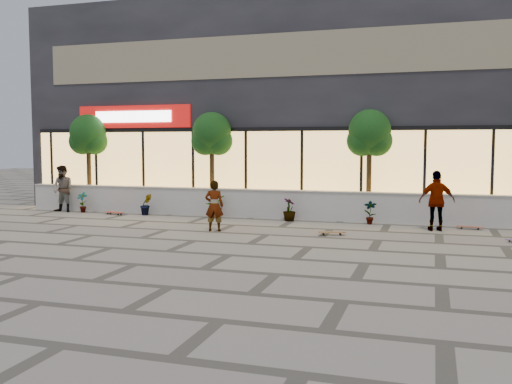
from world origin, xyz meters
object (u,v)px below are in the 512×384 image
(tree_midwest, at_px, (212,136))
(skater_right_near, at_px, (437,201))
(tree_west, at_px, (88,137))
(skater_left, at_px, (63,189))
(skateboard_center, at_px, (332,232))
(skater_center, at_px, (214,206))
(tree_mideast, at_px, (370,136))
(skateboard_right_near, at_px, (470,227))
(skateboard_left, at_px, (114,212))

(tree_midwest, bearing_deg, skater_right_near, -14.33)
(tree_west, relative_size, skater_right_near, 2.09)
(tree_midwest, xyz_separation_m, skater_left, (-5.77, -1.40, -2.06))
(skater_left, distance_m, skateboard_center, 11.46)
(skater_center, relative_size, skater_right_near, 0.84)
(tree_midwest, distance_m, tree_mideast, 6.00)
(skater_left, bearing_deg, skater_center, -17.44)
(tree_mideast, xyz_separation_m, skater_left, (-11.77, -1.40, -2.06))
(tree_west, height_order, skater_center, tree_west)
(skater_right_near, xyz_separation_m, skateboard_center, (-2.95, -1.81, -0.86))
(skater_center, xyz_separation_m, skater_left, (-7.52, 2.82, 0.14))
(skateboard_right_near, bearing_deg, tree_mideast, 163.20)
(skateboard_center, bearing_deg, skater_right_near, 16.69)
(tree_west, relative_size, skater_center, 2.48)
(skater_left, bearing_deg, tree_mideast, 9.87)
(tree_midwest, distance_m, skater_left, 6.29)
(tree_west, height_order, skateboard_center, tree_west)
(tree_mideast, bearing_deg, skater_right_near, -42.51)
(tree_west, relative_size, tree_mideast, 1.00)
(tree_mideast, bearing_deg, tree_midwest, 180.00)
(tree_mideast, height_order, skater_left, tree_mideast)
(tree_midwest, xyz_separation_m, skateboard_center, (5.37, -3.93, -2.90))
(skater_center, bearing_deg, skateboard_right_near, -172.24)
(skateboard_center, bearing_deg, tree_west, 145.23)
(skater_left, bearing_deg, tree_west, 82.12)
(tree_midwest, bearing_deg, skateboard_left, -156.30)
(tree_mideast, relative_size, skater_right_near, 2.09)
(skater_center, distance_m, skateboard_right_near, 8.09)
(skateboard_center, relative_size, skateboard_left, 0.94)
(tree_midwest, xyz_separation_m, skateboard_left, (-3.43, -1.50, -2.90))
(tree_midwest, relative_size, skater_left, 2.12)
(skater_left, height_order, skateboard_right_near, skater_left)
(tree_mideast, distance_m, skater_left, 12.03)
(skateboard_right_near, bearing_deg, skateboard_left, -172.57)
(tree_west, xyz_separation_m, skateboard_center, (10.87, -3.93, -2.90))
(skater_left, relative_size, skateboard_left, 2.08)
(tree_mideast, bearing_deg, tree_west, 180.00)
(skateboard_center, relative_size, skateboard_right_near, 1.01)
(skater_right_near, bearing_deg, skateboard_center, 17.88)
(skateboard_center, xyz_separation_m, skateboard_right_near, (3.97, 2.43, -0.00))
(skater_right_near, distance_m, skateboard_center, 3.56)
(tree_west, relative_size, skateboard_left, 4.41)
(skater_center, xyz_separation_m, skateboard_right_near, (7.59, 2.72, -0.71))
(tree_midwest, height_order, skateboard_right_near, tree_midwest)
(tree_midwest, bearing_deg, skater_left, -166.36)
(tree_west, distance_m, skateboard_center, 11.92)
(tree_mideast, relative_size, skateboard_center, 4.69)
(skateboard_center, bearing_deg, tree_mideast, 66.04)
(skater_right_near, height_order, skateboard_left, skater_right_near)
(tree_west, bearing_deg, tree_mideast, 0.00)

